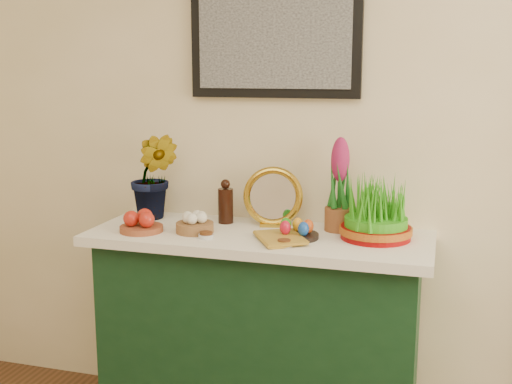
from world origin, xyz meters
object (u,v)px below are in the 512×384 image
Objects in this scene: mirror at (273,197)px; book at (260,239)px; sideboard at (259,338)px; hyacinth_green at (154,162)px; wheatgrass_sabzeh at (376,213)px.

mirror is 0.30m from book.
sideboard is 4.97× the size of mirror.
hyacinth_green is 0.56m from mirror.
mirror is (0.02, 0.13, 0.59)m from sideboard.
mirror reaches higher than wheatgrass_sabzeh.
book is at bearing -156.15° from wheatgrass_sabzeh.
wheatgrass_sabzeh is at bearing -11.37° from mirror.
hyacinth_green reaches higher than sideboard.
mirror reaches higher than book.
hyacinth_green is at bearing 124.70° from book.
sideboard is at bearing 75.74° from book.
book is 0.77× the size of wheatgrass_sabzeh.
wheatgrass_sabzeh is (0.47, 0.04, 0.57)m from sideboard.
wheatgrass_sabzeh is (0.99, -0.07, -0.15)m from hyacinth_green.
hyacinth_green is 1.96× the size of mirror.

